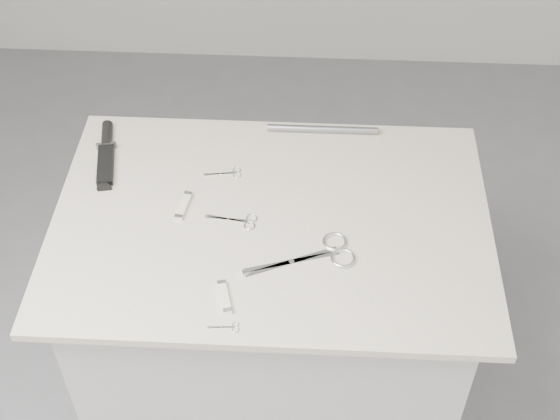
{
  "coord_description": "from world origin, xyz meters",
  "views": [
    {
      "loc": [
        0.09,
        -1.23,
        2.2
      ],
      "look_at": [
        0.02,
        0.03,
        0.92
      ],
      "focal_mm": 50.0,
      "sensor_mm": 36.0,
      "label": 1
    }
  ],
  "objects_px": {
    "embroidery_scissors_a": "(241,221)",
    "pocket_knife_b": "(224,297)",
    "tiny_scissors": "(228,327)",
    "sheathed_knife": "(106,151)",
    "metal_rail": "(323,129)",
    "plinth": "(272,339)",
    "large_shears": "(322,254)",
    "pocket_knife_a": "(184,206)",
    "embroidery_scissors_b": "(229,173)"
  },
  "relations": [
    {
      "from": "plinth",
      "to": "metal_rail",
      "type": "relative_size",
      "value": 3.19
    },
    {
      "from": "tiny_scissors",
      "to": "sheathed_knife",
      "type": "distance_m",
      "value": 0.62
    },
    {
      "from": "sheathed_knife",
      "to": "plinth",
      "type": "bearing_deg",
      "value": -125.94
    },
    {
      "from": "embroidery_scissors_b",
      "to": "tiny_scissors",
      "type": "bearing_deg",
      "value": -93.2
    },
    {
      "from": "embroidery_scissors_a",
      "to": "tiny_scissors",
      "type": "xyz_separation_m",
      "value": [
        0.0,
        -0.3,
        -0.0
      ]
    },
    {
      "from": "pocket_knife_b",
      "to": "metal_rail",
      "type": "relative_size",
      "value": 0.31
    },
    {
      "from": "sheathed_knife",
      "to": "metal_rail",
      "type": "xyz_separation_m",
      "value": [
        0.53,
        0.11,
        0.0
      ]
    },
    {
      "from": "large_shears",
      "to": "pocket_knife_b",
      "type": "bearing_deg",
      "value": -167.62
    },
    {
      "from": "tiny_scissors",
      "to": "plinth",
      "type": "bearing_deg",
      "value": 73.44
    },
    {
      "from": "embroidery_scissors_b",
      "to": "embroidery_scissors_a",
      "type": "bearing_deg",
      "value": -83.41
    },
    {
      "from": "metal_rail",
      "to": "embroidery_scissors_a",
      "type": "bearing_deg",
      "value": -119.01
    },
    {
      "from": "sheathed_knife",
      "to": "pocket_knife_b",
      "type": "distance_m",
      "value": 0.56
    },
    {
      "from": "sheathed_knife",
      "to": "metal_rail",
      "type": "height_order",
      "value": "sheathed_knife"
    },
    {
      "from": "tiny_scissors",
      "to": "sheathed_knife",
      "type": "relative_size",
      "value": 0.28
    },
    {
      "from": "embroidery_scissors_b",
      "to": "tiny_scissors",
      "type": "distance_m",
      "value": 0.46
    },
    {
      "from": "pocket_knife_a",
      "to": "sheathed_knife",
      "type": "bearing_deg",
      "value": 59.63
    },
    {
      "from": "plinth",
      "to": "large_shears",
      "type": "height_order",
      "value": "large_shears"
    },
    {
      "from": "plinth",
      "to": "large_shears",
      "type": "xyz_separation_m",
      "value": [
        0.12,
        -0.1,
        0.47
      ]
    },
    {
      "from": "embroidery_scissors_a",
      "to": "metal_rail",
      "type": "height_order",
      "value": "metal_rail"
    },
    {
      "from": "pocket_knife_a",
      "to": "metal_rail",
      "type": "xyz_separation_m",
      "value": [
        0.32,
        0.29,
        0.0
      ]
    },
    {
      "from": "metal_rail",
      "to": "sheathed_knife",
      "type": "bearing_deg",
      "value": -168.29
    },
    {
      "from": "pocket_knife_a",
      "to": "large_shears",
      "type": "bearing_deg",
      "value": -103.03
    },
    {
      "from": "embroidery_scissors_b",
      "to": "sheathed_knife",
      "type": "xyz_separation_m",
      "value": [
        -0.31,
        0.06,
        0.01
      ]
    },
    {
      "from": "large_shears",
      "to": "tiny_scissors",
      "type": "height_order",
      "value": "large_shears"
    },
    {
      "from": "tiny_scissors",
      "to": "pocket_knife_a",
      "type": "xyz_separation_m",
      "value": [
        -0.14,
        0.33,
        0.0
      ]
    },
    {
      "from": "embroidery_scissors_b",
      "to": "pocket_knife_a",
      "type": "height_order",
      "value": "pocket_knife_a"
    },
    {
      "from": "plinth",
      "to": "embroidery_scissors_b",
      "type": "distance_m",
      "value": 0.51
    },
    {
      "from": "embroidery_scissors_a",
      "to": "large_shears",
      "type": "bearing_deg",
      "value": -19.37
    },
    {
      "from": "pocket_knife_a",
      "to": "metal_rail",
      "type": "bearing_deg",
      "value": -38.6
    },
    {
      "from": "metal_rail",
      "to": "pocket_knife_a",
      "type": "bearing_deg",
      "value": -137.56
    },
    {
      "from": "embroidery_scissors_a",
      "to": "tiny_scissors",
      "type": "relative_size",
      "value": 1.87
    },
    {
      "from": "pocket_knife_a",
      "to": "pocket_knife_b",
      "type": "xyz_separation_m",
      "value": [
        0.12,
        -0.26,
        0.0
      ]
    },
    {
      "from": "embroidery_scissors_a",
      "to": "pocket_knife_b",
      "type": "relative_size",
      "value": 1.38
    },
    {
      "from": "large_shears",
      "to": "embroidery_scissors_a",
      "type": "bearing_deg",
      "value": 132.58
    },
    {
      "from": "embroidery_scissors_b",
      "to": "pocket_knife_b",
      "type": "height_order",
      "value": "pocket_knife_b"
    },
    {
      "from": "embroidery_scissors_a",
      "to": "tiny_scissors",
      "type": "distance_m",
      "value": 0.3
    },
    {
      "from": "large_shears",
      "to": "pocket_knife_a",
      "type": "height_order",
      "value": "pocket_knife_a"
    },
    {
      "from": "embroidery_scissors_b",
      "to": "pocket_knife_b",
      "type": "bearing_deg",
      "value": -94.3
    },
    {
      "from": "sheathed_knife",
      "to": "metal_rail",
      "type": "distance_m",
      "value": 0.55
    },
    {
      "from": "pocket_knife_a",
      "to": "embroidery_scissors_b",
      "type": "bearing_deg",
      "value": -28.53
    },
    {
      "from": "plinth",
      "to": "pocket_knife_b",
      "type": "distance_m",
      "value": 0.54
    },
    {
      "from": "plinth",
      "to": "pocket_knife_b",
      "type": "bearing_deg",
      "value": -109.22
    },
    {
      "from": "sheathed_knife",
      "to": "pocket_knife_b",
      "type": "height_order",
      "value": "sheathed_knife"
    },
    {
      "from": "metal_rail",
      "to": "pocket_knife_b",
      "type": "bearing_deg",
      "value": -109.47
    },
    {
      "from": "sheathed_knife",
      "to": "metal_rail",
      "type": "bearing_deg",
      "value": -88.39
    },
    {
      "from": "large_shears",
      "to": "embroidery_scissors_a",
      "type": "xyz_separation_m",
      "value": [
        -0.19,
        0.09,
        -0.0
      ]
    },
    {
      "from": "plinth",
      "to": "embroidery_scissors_a",
      "type": "relative_size",
      "value": 7.55
    },
    {
      "from": "metal_rail",
      "to": "large_shears",
      "type": "bearing_deg",
      "value": -89.29
    },
    {
      "from": "plinth",
      "to": "embroidery_scissors_a",
      "type": "distance_m",
      "value": 0.48
    },
    {
      "from": "embroidery_scissors_b",
      "to": "tiny_scissors",
      "type": "relative_size",
      "value": 1.42
    }
  ]
}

